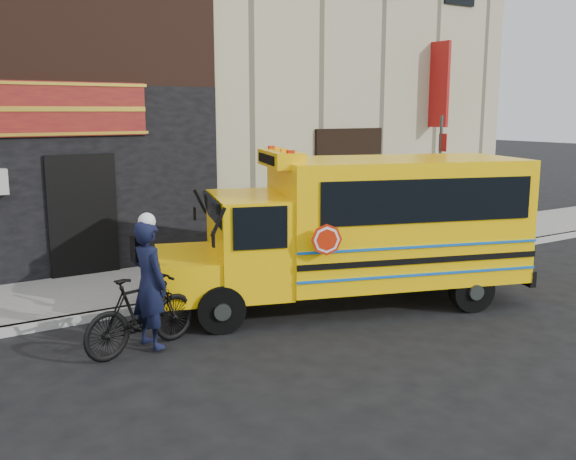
% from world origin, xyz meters
% --- Properties ---
extents(ground, '(120.00, 120.00, 0.00)m').
position_xyz_m(ground, '(0.00, 0.00, 0.00)').
color(ground, black).
rests_on(ground, ground).
extents(curb, '(40.00, 0.20, 0.15)m').
position_xyz_m(curb, '(0.00, 2.60, 0.07)').
color(curb, '#A0A09A').
rests_on(curb, ground).
extents(sidewalk, '(40.00, 3.00, 0.15)m').
position_xyz_m(sidewalk, '(0.00, 4.10, 0.07)').
color(sidewalk, '#63615C').
rests_on(sidewalk, ground).
extents(building, '(20.00, 10.70, 12.00)m').
position_xyz_m(building, '(-0.04, 10.45, 6.13)').
color(building, tan).
rests_on(building, sidewalk).
extents(school_bus, '(7.22, 4.19, 2.92)m').
position_xyz_m(school_bus, '(0.73, 0.84, 1.51)').
color(school_bus, black).
rests_on(school_bus, ground).
extents(sign_pole, '(0.09, 0.31, 3.51)m').
position_xyz_m(sign_pole, '(4.98, 3.04, 1.92)').
color(sign_pole, '#373D38').
rests_on(sign_pole, ground).
extents(bicycle, '(2.06, 1.04, 1.19)m').
position_xyz_m(bicycle, '(-3.63, 0.76, 0.59)').
color(bicycle, black).
rests_on(bicycle, ground).
extents(cyclist, '(0.62, 0.80, 1.97)m').
position_xyz_m(cyclist, '(-3.49, 0.75, 0.98)').
color(cyclist, black).
rests_on(cyclist, ground).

